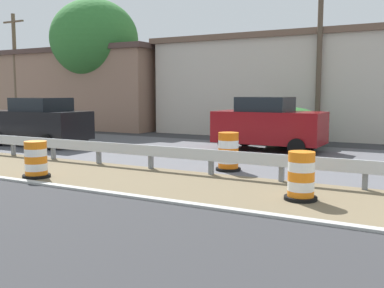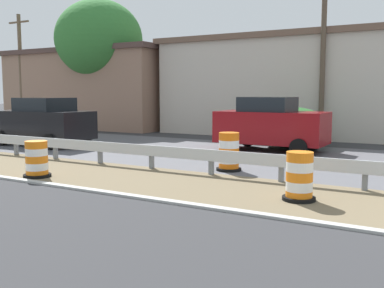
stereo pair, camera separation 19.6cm
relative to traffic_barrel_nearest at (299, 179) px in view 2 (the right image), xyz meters
name	(u,v)px [view 2 (the right image)]	position (x,y,z in m)	size (l,w,h in m)	color
traffic_barrel_nearest	(299,179)	(0.00, 0.00, 0.00)	(0.70, 0.70, 1.04)	orange
traffic_barrel_close	(229,153)	(2.56, 2.85, 0.04)	(0.74, 0.74, 1.12)	orange
traffic_barrel_mid	(37,161)	(-0.94, 6.91, -0.03)	(0.73, 0.73, 0.98)	orange
car_trailing_near_lane	(271,124)	(7.40, 3.35, 0.58)	(2.19, 4.18, 2.10)	maroon
car_trailing_far_lane	(43,122)	(4.25, 12.49, 0.56)	(2.20, 4.50, 2.05)	black
roadside_shop_near	(320,86)	(15.84, 3.66, 2.17)	(8.20, 16.55, 5.24)	beige
roadside_shop_far	(111,89)	(15.18, 17.89, 2.05)	(8.96, 12.10, 5.01)	#93705B
utility_pole_near	(323,41)	(11.69, 2.50, 4.12)	(0.24, 1.80, 8.86)	brown
utility_pole_mid	(21,69)	(10.95, 21.92, 3.33)	(0.24, 1.80, 7.30)	brown
bush_roadside	(294,127)	(9.18, 2.99, 0.36)	(2.86, 2.86, 1.66)	#286028
tree_roadside	(99,39)	(12.04, 16.12, 5.00)	(5.28, 5.28, 7.86)	#4C3D2D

